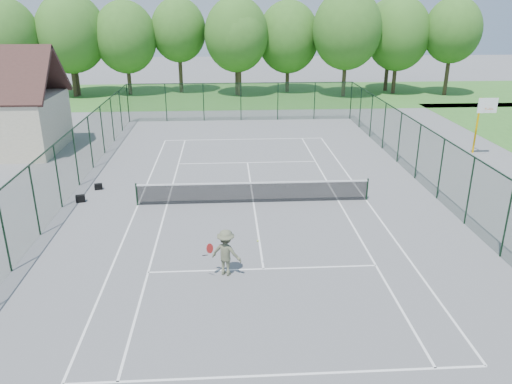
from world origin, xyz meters
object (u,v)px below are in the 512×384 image
(tennis_net, at_px, (253,191))
(tennis_player, at_px, (226,253))
(sports_bag_a, at_px, (80,199))
(basketball_goal, at_px, (483,115))

(tennis_net, xyz_separation_m, tennis_player, (-1.33, -6.67, 0.27))
(tennis_net, bearing_deg, sports_bag_a, 175.93)
(sports_bag_a, bearing_deg, tennis_player, -59.15)
(basketball_goal, bearing_deg, sports_bag_a, -163.90)
(basketball_goal, distance_m, sports_bag_a, 23.84)
(sports_bag_a, distance_m, tennis_player, 10.09)
(tennis_net, relative_size, basketball_goal, 3.04)
(tennis_net, xyz_separation_m, sports_bag_a, (-8.30, 0.59, -0.40))
(tennis_net, height_order, tennis_player, tennis_player)
(basketball_goal, distance_m, tennis_player, 21.09)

